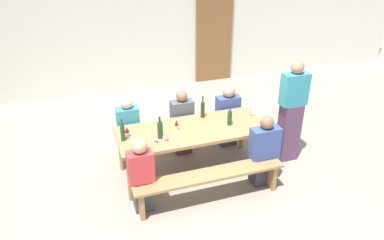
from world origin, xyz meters
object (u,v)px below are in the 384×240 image
(wooden_door, at_px, (214,39))
(seated_guest_far_0, at_px, (129,131))
(bench_far, at_px, (178,129))
(standing_host, at_px, (291,114))
(tasting_table, at_px, (192,133))
(wine_glass_0, at_px, (127,130))
(wine_glass_2, at_px, (250,110))
(seated_guest_far_1, at_px, (182,124))
(bench_near, at_px, (210,179))
(wine_bottle_0, at_px, (203,109))
(wine_glass_4, at_px, (155,136))
(seated_guest_near_1, at_px, (264,152))
(seated_guest_far_2, at_px, (227,116))
(seated_guest_near_0, at_px, (141,176))
(wine_glass_3, at_px, (177,123))
(wine_bottle_1, at_px, (123,132))
(wine_bottle_2, at_px, (160,130))
(wine_glass_1, at_px, (165,134))
(wine_bottle_3, at_px, (230,118))

(wooden_door, relative_size, seated_guest_far_0, 1.83)
(bench_far, bearing_deg, standing_host, -29.04)
(bench_far, relative_size, standing_host, 1.26)
(wooden_door, distance_m, tasting_table, 3.98)
(tasting_table, xyz_separation_m, wine_glass_0, (-0.95, 0.09, 0.17))
(wooden_door, relative_size, wine_glass_2, 12.23)
(tasting_table, distance_m, seated_guest_far_1, 0.61)
(bench_near, xyz_separation_m, bench_far, (0.00, 1.49, 0.00))
(wine_bottle_0, height_order, seated_guest_far_1, seated_guest_far_1)
(wine_glass_4, relative_size, seated_guest_near_1, 0.13)
(seated_guest_far_1, relative_size, seated_guest_far_2, 1.01)
(seated_guest_near_0, bearing_deg, wine_glass_3, -46.43)
(wooden_door, bearing_deg, bench_near, -112.30)
(wine_glass_2, bearing_deg, seated_guest_near_0, -160.22)
(bench_far, height_order, seated_guest_near_0, seated_guest_near_0)
(wine_glass_2, bearing_deg, wooden_door, 77.57)
(wine_glass_3, xyz_separation_m, seated_guest_far_1, (0.25, 0.54, -0.33))
(seated_guest_near_1, bearing_deg, seated_guest_far_2, 2.46)
(tasting_table, relative_size, wine_bottle_1, 6.70)
(bench_far, distance_m, seated_guest_near_1, 1.62)
(wine_bottle_0, height_order, wine_bottle_2, wine_bottle_0)
(wine_glass_3, distance_m, seated_guest_far_0, 0.89)
(seated_guest_far_0, xyz_separation_m, seated_guest_far_2, (1.70, 0.00, -0.01))
(wine_glass_2, bearing_deg, wine_glass_4, -169.31)
(wine_bottle_1, relative_size, seated_guest_near_1, 0.30)
(standing_host, bearing_deg, wine_bottle_1, -3.13)
(wine_glass_2, height_order, seated_guest_far_0, seated_guest_far_0)
(wine_glass_1, height_order, wine_glass_3, wine_glass_1)
(seated_guest_far_1, bearing_deg, wine_bottle_2, -37.78)
(seated_guest_far_2, bearing_deg, bench_far, -100.07)
(wine_glass_2, distance_m, wine_glass_3, 1.22)
(wine_glass_4, height_order, standing_host, standing_host)
(wine_bottle_2, relative_size, wine_glass_3, 2.07)
(seated_guest_far_1, bearing_deg, seated_guest_far_2, 90.00)
(bench_near, xyz_separation_m, wine_glass_2, (1.00, 0.83, 0.51))
(standing_host, bearing_deg, seated_guest_far_2, -44.43)
(tasting_table, bearing_deg, wine_glass_1, -154.83)
(wine_glass_1, bearing_deg, wine_glass_0, 146.54)
(seated_guest_near_1, bearing_deg, bench_far, 33.77)
(wine_glass_3, bearing_deg, bench_far, 72.22)
(wine_bottle_3, xyz_separation_m, wine_glass_4, (-1.19, -0.16, -0.01))
(wine_glass_0, xyz_separation_m, wine_glass_3, (0.72, -0.04, 0.01))
(tasting_table, height_order, wine_glass_4, wine_glass_4)
(wine_bottle_1, distance_m, seated_guest_far_2, 1.99)
(wooden_door, distance_m, wine_bottle_0, 3.56)
(wine_bottle_1, xyz_separation_m, wine_glass_1, (0.55, -0.22, -0.01))
(wine_glass_4, height_order, seated_guest_near_1, seated_guest_near_1)
(wine_glass_4, relative_size, seated_guest_far_2, 0.13)
(bench_far, bearing_deg, tasting_table, -90.00)
(wine_bottle_0, relative_size, seated_guest_far_0, 0.31)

